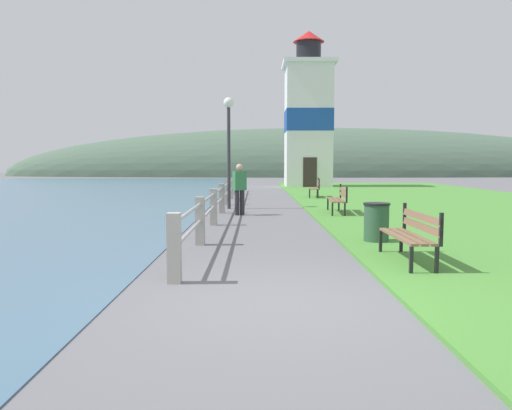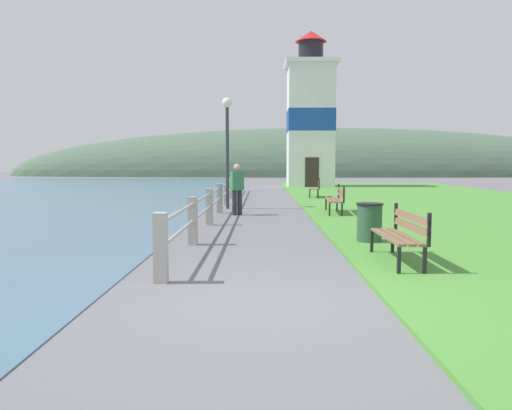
{
  "view_description": "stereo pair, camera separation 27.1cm",
  "coord_description": "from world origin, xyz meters",
  "views": [
    {
      "loc": [
        -0.25,
        -5.76,
        1.65
      ],
      "look_at": [
        -0.17,
        10.17,
        0.3
      ],
      "focal_mm": 35.0,
      "sensor_mm": 36.0,
      "label": 1
    },
    {
      "loc": [
        0.03,
        -5.76,
        1.65
      ],
      "look_at": [
        -0.17,
        10.17,
        0.3
      ],
      "focal_mm": 35.0,
      "sensor_mm": 36.0,
      "label": 2
    }
  ],
  "objects": [
    {
      "name": "park_bench_far",
      "position": [
        2.52,
        17.33,
        0.54
      ],
      "size": [
        0.64,
        1.71,
        0.94
      ],
      "rotation": [
        0.0,
        0.0,
        3.04
      ],
      "color": "brown",
      "rests_on": "ground_plane"
    },
    {
      "name": "grass_verge",
      "position": [
        7.47,
        13.72,
        0.03
      ],
      "size": [
        12.0,
        41.17,
        0.06
      ],
      "color": "#4C8E38",
      "rests_on": "ground_plane"
    },
    {
      "name": "distant_hillside",
      "position": [
        8.0,
        57.44,
        0.0
      ],
      "size": [
        80.0,
        16.0,
        12.0
      ],
      "color": "#4C6651",
      "rests_on": "ground_plane"
    },
    {
      "name": "person_strolling",
      "position": [
        -0.76,
        9.93,
        0.88
      ],
      "size": [
        0.45,
        0.37,
        1.62
      ],
      "rotation": [
        0.0,
        0.0,
        2.03
      ],
      "color": "#28282D",
      "rests_on": "ground_plane"
    },
    {
      "name": "park_bench_near",
      "position": [
        2.27,
        2.22,
        0.54
      ],
      "size": [
        0.48,
        1.8,
        0.94
      ],
      "rotation": [
        0.0,
        0.0,
        3.15
      ],
      "color": "brown",
      "rests_on": "ground_plane"
    },
    {
      "name": "lamp_post",
      "position": [
        -1.22,
        12.14,
        2.74
      ],
      "size": [
        0.36,
        0.36,
        3.96
      ],
      "color": "#333338",
      "rests_on": "ground_plane"
    },
    {
      "name": "park_bench_midway",
      "position": [
        2.4,
        10.08,
        0.54
      ],
      "size": [
        0.62,
        2.03,
        0.94
      ],
      "rotation": [
        0.0,
        0.0,
        3.07
      ],
      "color": "brown",
      "rests_on": "ground_plane"
    },
    {
      "name": "lighthouse",
      "position": [
        3.29,
        28.44,
        4.63
      ],
      "size": [
        3.49,
        3.49,
        10.45
      ],
      "color": "white",
      "rests_on": "ground_plane"
    },
    {
      "name": "trash_bin",
      "position": [
        2.21,
        4.32,
        0.42
      ],
      "size": [
        0.54,
        0.54,
        0.84
      ],
      "color": "#2D5138",
      "rests_on": "ground_plane"
    },
    {
      "name": "ground_plane",
      "position": [
        0.0,
        0.0,
        0.0
      ],
      "size": [
        160.0,
        160.0,
        0.0
      ],
      "primitive_type": "plane",
      "color": "slate"
    },
    {
      "name": "seawall_railing",
      "position": [
        -1.37,
        12.16,
        0.55
      ],
      "size": [
        0.18,
        22.51,
        0.97
      ],
      "color": "#A8A399",
      "rests_on": "ground_plane"
    }
  ]
}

